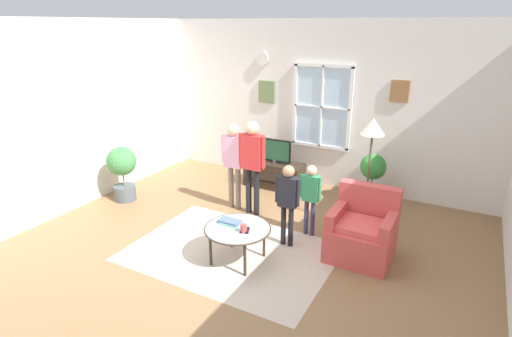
% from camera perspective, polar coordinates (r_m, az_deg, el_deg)
% --- Properties ---
extents(ground_plane, '(6.55, 6.20, 0.02)m').
position_cam_1_polar(ground_plane, '(5.31, -2.44, -11.96)').
color(ground_plane, olive).
extents(back_wall, '(5.95, 0.17, 2.86)m').
position_cam_1_polar(back_wall, '(7.25, 9.19, 8.74)').
color(back_wall, silver).
rests_on(back_wall, ground_plane).
extents(side_wall_left, '(0.12, 5.60, 2.86)m').
position_cam_1_polar(side_wall_left, '(6.77, -25.43, 6.30)').
color(side_wall_left, silver).
rests_on(side_wall_left, ground_plane).
extents(area_rug, '(2.55, 1.82, 0.01)m').
position_cam_1_polar(area_rug, '(5.35, -3.46, -11.58)').
color(area_rug, '#C6B29E').
rests_on(area_rug, ground_plane).
extents(tv_stand, '(1.04, 0.44, 0.46)m').
position_cam_1_polar(tv_stand, '(7.26, 2.59, -0.85)').
color(tv_stand, '#2D2319').
rests_on(tv_stand, ground_plane).
extents(television, '(0.60, 0.08, 0.42)m').
position_cam_1_polar(television, '(7.11, 2.63, 2.54)').
color(television, '#4C4C4C').
rests_on(television, tv_stand).
extents(armchair, '(0.76, 0.74, 0.87)m').
position_cam_1_polar(armchair, '(5.28, 14.63, -8.64)').
color(armchair, '#D14C47').
rests_on(armchair, ground_plane).
extents(coffee_table, '(0.82, 0.82, 0.46)m').
position_cam_1_polar(coffee_table, '(4.96, -2.61, -8.57)').
color(coffee_table, '#99B2B7').
rests_on(coffee_table, ground_plane).
extents(book_stack, '(0.27, 0.16, 0.05)m').
position_cam_1_polar(book_stack, '(5.04, -3.69, -7.46)').
color(book_stack, '#72BD95').
rests_on(book_stack, coffee_table).
extents(cup, '(0.08, 0.08, 0.10)m').
position_cam_1_polar(cup, '(4.83, -1.76, -8.39)').
color(cup, '#BF3F3F').
rests_on(cup, coffee_table).
extents(remote_near_books, '(0.09, 0.14, 0.02)m').
position_cam_1_polar(remote_near_books, '(4.87, -1.22, -8.64)').
color(remote_near_books, black).
rests_on(remote_near_books, coffee_table).
extents(remote_near_cup, '(0.08, 0.15, 0.02)m').
position_cam_1_polar(remote_near_cup, '(4.88, -1.91, -8.59)').
color(remote_near_cup, black).
rests_on(remote_near_cup, coffee_table).
extents(person_green_shirt, '(0.31, 0.14, 1.02)m').
position_cam_1_polar(person_green_shirt, '(5.51, 7.66, -3.31)').
color(person_green_shirt, '#333851').
rests_on(person_green_shirt, ground_plane).
extents(person_black_shirt, '(0.34, 0.15, 1.12)m').
position_cam_1_polar(person_black_shirt, '(5.20, 4.48, -3.92)').
color(person_black_shirt, black).
rests_on(person_black_shirt, ground_plane).
extents(person_red_shirt, '(0.44, 0.20, 1.45)m').
position_cam_1_polar(person_red_shirt, '(6.00, -0.50, 1.58)').
color(person_red_shirt, black).
rests_on(person_red_shirt, ground_plane).
extents(person_pink_shirt, '(0.41, 0.19, 1.36)m').
position_cam_1_polar(person_pink_shirt, '(6.22, -3.11, 1.68)').
color(person_pink_shirt, '#726656').
rests_on(person_pink_shirt, ground_plane).
extents(potted_plant_by_window, '(0.41, 0.41, 0.85)m').
position_cam_1_polar(potted_plant_by_window, '(6.72, 15.97, -1.05)').
color(potted_plant_by_window, '#4C565B').
rests_on(potted_plant_by_window, ground_plane).
extents(potted_plant_corner, '(0.47, 0.47, 0.91)m').
position_cam_1_polar(potted_plant_corner, '(6.95, -18.22, 0.00)').
color(potted_plant_corner, '#4C565B').
rests_on(potted_plant_corner, ground_plane).
extents(floor_lamp, '(0.32, 0.32, 1.61)m').
position_cam_1_polar(floor_lamp, '(5.61, 15.93, 4.15)').
color(floor_lamp, black).
rests_on(floor_lamp, ground_plane).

